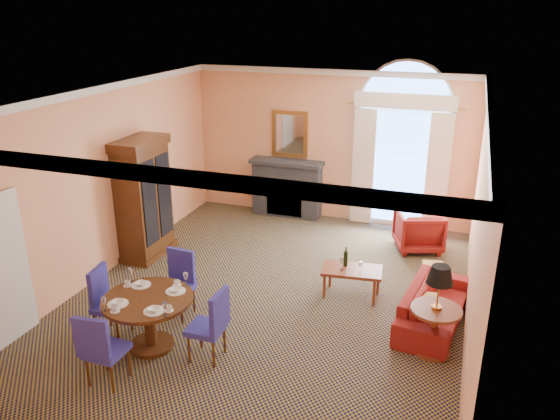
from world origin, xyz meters
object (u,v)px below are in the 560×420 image
(armchair, at_px, (418,230))
(side_table, at_px, (437,301))
(armoire, at_px, (144,200))
(dining_table, at_px, (149,311))
(sofa, at_px, (434,305))
(coffee_table, at_px, (352,271))

(armchair, distance_m, side_table, 3.43)
(armoire, bearing_deg, dining_table, -57.18)
(dining_table, bearing_deg, sofa, 28.03)
(side_table, bearing_deg, dining_table, -162.63)
(dining_table, relative_size, coffee_table, 1.21)
(sofa, relative_size, coffee_table, 1.92)
(dining_table, relative_size, sofa, 0.63)
(sofa, relative_size, armchair, 2.26)
(coffee_table, bearing_deg, side_table, -47.16)
(sofa, bearing_deg, coffee_table, 82.14)
(armchair, distance_m, coffee_table, 2.36)
(armoire, xyz_separation_m, dining_table, (1.68, -2.60, -0.50))
(dining_table, bearing_deg, armchair, 55.47)
(dining_table, relative_size, side_table, 0.96)
(armchair, xyz_separation_m, side_table, (0.55, -3.36, 0.39))
(sofa, height_order, coffee_table, coffee_table)
(armoire, bearing_deg, coffee_table, -4.54)
(armoire, height_order, coffee_table, armoire)
(sofa, bearing_deg, dining_table, 126.01)
(armoire, bearing_deg, side_table, -15.36)
(armoire, height_order, armchair, armoire)
(coffee_table, xyz_separation_m, side_table, (1.37, -1.15, 0.34))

